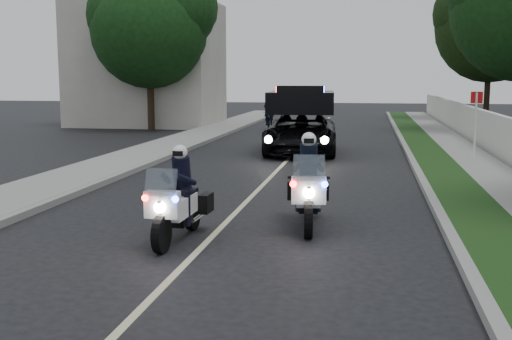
{
  "coord_description": "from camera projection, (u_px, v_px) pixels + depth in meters",
  "views": [
    {
      "loc": [
        2.65,
        -9.28,
        2.78
      ],
      "look_at": [
        0.54,
        2.61,
        1.0
      ],
      "focal_mm": 44.29,
      "sensor_mm": 36.0,
      "label": 1
    }
  ],
  "objects": [
    {
      "name": "police_moto_left",
      "position": [
        179.0,
        240.0,
        10.86
      ],
      "size": [
        0.75,
        1.96,
        1.65
      ],
      "primitive_type": null,
      "rotation": [
        0.0,
        0.0,
        -0.04
      ],
      "color": "silver",
      "rests_on": "ground"
    },
    {
      "name": "curb_right",
      "position": [
        416.0,
        168.0,
        18.92
      ],
      "size": [
        0.2,
        60.0,
        0.15
      ],
      "primitive_type": "cube",
      "color": "gray",
      "rests_on": "ground"
    },
    {
      "name": "bicycle",
      "position": [
        269.0,
        129.0,
        33.96
      ],
      "size": [
        0.86,
        1.87,
        0.94
      ],
      "primitive_type": "imported",
      "rotation": [
        0.0,
        0.0,
        0.13
      ],
      "color": "black",
      "rests_on": "ground"
    },
    {
      "name": "grass_verge",
      "position": [
        440.0,
        169.0,
        18.8
      ],
      "size": [
        1.2,
        60.0,
        0.16
      ],
      "primitive_type": "cube",
      "color": "#193814",
      "rests_on": "ground"
    },
    {
      "name": "sign_post",
      "position": [
        473.0,
        165.0,
        20.13
      ],
      "size": [
        0.48,
        0.48,
        2.41
      ],
      "primitive_type": null,
      "rotation": [
        0.0,
        0.0,
        -0.32
      ],
      "color": "red",
      "rests_on": "ground"
    },
    {
      "name": "tree_left_near",
      "position": [
        152.0,
        130.0,
        33.39
      ],
      "size": [
        7.4,
        7.4,
        10.1
      ],
      "primitive_type": null,
      "rotation": [
        0.0,
        0.0,
        -0.26
      ],
      "color": "#133812",
      "rests_on": "ground"
    },
    {
      "name": "lane_marking",
      "position": [
        280.0,
        167.0,
        19.64
      ],
      "size": [
        0.12,
        50.0,
        0.01
      ],
      "primitive_type": "cube",
      "color": "#BFB78C",
      "rests_on": "ground"
    },
    {
      "name": "sidewalk_left",
      "position": [
        122.0,
        161.0,
        20.53
      ],
      "size": [
        2.0,
        60.0,
        0.16
      ],
      "primitive_type": "cube",
      "color": "gray",
      "rests_on": "ground"
    },
    {
      "name": "tree_right_e",
      "position": [
        485.0,
        121.0,
        39.85
      ],
      "size": [
        8.74,
        8.74,
        11.26
      ],
      "primitive_type": null,
      "rotation": [
        0.0,
        0.0,
        -0.37
      ],
      "color": "black",
      "rests_on": "ground"
    },
    {
      "name": "cyclist",
      "position": [
        269.0,
        129.0,
        33.96
      ],
      "size": [
        0.58,
        0.4,
        1.55
      ],
      "primitive_type": "imported",
      "rotation": [
        0.0,
        0.0,
        3.09
      ],
      "color": "black",
      "rests_on": "ground"
    },
    {
      "name": "sidewalk_right",
      "position": [
        486.0,
        170.0,
        18.57
      ],
      "size": [
        1.4,
        60.0,
        0.16
      ],
      "primitive_type": "cube",
      "color": "gray",
      "rests_on": "ground"
    },
    {
      "name": "curb_left",
      "position": [
        155.0,
        162.0,
        20.34
      ],
      "size": [
        0.2,
        60.0,
        0.15
      ],
      "primitive_type": "cube",
      "color": "gray",
      "rests_on": "ground"
    },
    {
      "name": "police_suv",
      "position": [
        301.0,
        153.0,
        23.33
      ],
      "size": [
        2.86,
        5.61,
        2.66
      ],
      "primitive_type": "imported",
      "rotation": [
        0.0,
        0.0,
        0.06
      ],
      "color": "black",
      "rests_on": "ground"
    },
    {
      "name": "tree_left_far",
      "position": [
        154.0,
        126.0,
        36.17
      ],
      "size": [
        7.04,
        7.04,
        10.71
      ],
      "primitive_type": null,
      "rotation": [
        0.0,
        0.0,
        -0.1
      ],
      "color": "black",
      "rests_on": "ground"
    },
    {
      "name": "ground",
      "position": [
        193.0,
        256.0,
        9.9
      ],
      "size": [
        120.0,
        120.0,
        0.0
      ],
      "primitive_type": "plane",
      "color": "black",
      "rests_on": "ground"
    },
    {
      "name": "building_far",
      "position": [
        147.0,
        64.0,
        36.44
      ],
      "size": [
        8.0,
        6.0,
        7.0
      ],
      "primitive_type": "cube",
      "color": "#A8A396",
      "rests_on": "ground"
    },
    {
      "name": "police_moto_right",
      "position": [
        308.0,
        226.0,
        11.89
      ],
      "size": [
        0.93,
        2.14,
        1.77
      ],
      "primitive_type": null,
      "rotation": [
        0.0,
        0.0,
        0.1
      ],
      "color": "white",
      "rests_on": "ground"
    }
  ]
}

